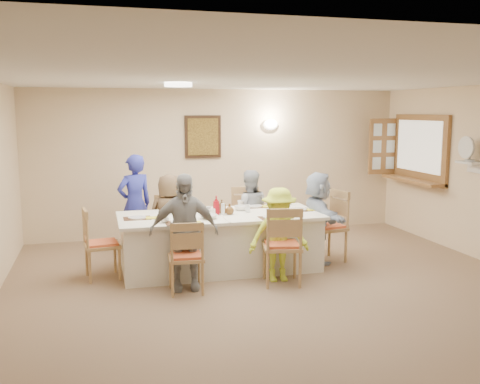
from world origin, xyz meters
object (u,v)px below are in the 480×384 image
object	(u,v)px
serving_hatch	(420,149)
chair_front_left	(186,256)
diner_right_end	(318,217)
caregiver	(135,204)
desk_fan	(468,152)
chair_back_left	(168,227)
chair_right_end	(326,226)
diner_front_right	(279,235)
chair_front_right	(282,245)
chair_left_end	(102,243)
condiment_ketchup	(216,205)
chair_back_right	(247,220)
diner_front_left	(184,232)
dining_table	(220,242)
diner_back_left	(169,217)
diner_back_right	(249,212)

from	to	relation	value
serving_hatch	chair_front_left	bearing A→B (deg)	-157.10
diner_right_end	caregiver	world-z (taller)	caregiver
desk_fan	chair_back_left	bearing A→B (deg)	164.77
desk_fan	chair_right_end	world-z (taller)	desk_fan
diner_front_right	caregiver	distance (m)	2.47
serving_hatch	chair_front_right	world-z (taller)	serving_hatch
chair_left_end	diner_right_end	size ratio (longest dim) A/B	0.71
condiment_ketchup	desk_fan	bearing A→B (deg)	-5.19
chair_front_right	condiment_ketchup	size ratio (longest dim) A/B	3.94
serving_hatch	desk_fan	size ratio (longest dim) A/B	5.00
chair_back_right	caregiver	xyz separation A→B (m)	(-1.65, 0.35, 0.26)
chair_front_left	chair_right_end	bearing A→B (deg)	-155.68
chair_front_right	chair_right_end	world-z (taller)	chair_right_end
chair_front_right	chair_left_end	size ratio (longest dim) A/B	1.08
serving_hatch	diner_front_left	size ratio (longest dim) A/B	1.06
diner_front_right	caregiver	size ratio (longest dim) A/B	0.80
diner_front_right	chair_back_left	bearing A→B (deg)	133.33
dining_table	caregiver	xyz separation A→B (m)	(-1.05, 1.15, 0.37)
chair_right_end	chair_back_left	bearing A→B (deg)	-120.94
diner_back_left	diner_right_end	xyz separation A→B (m)	(2.02, -0.68, 0.02)
chair_back_left	diner_front_left	bearing A→B (deg)	-83.54
desk_fan	condiment_ketchup	xyz separation A→B (m)	(-3.63, 0.33, -0.66)
caregiver	dining_table	bearing A→B (deg)	111.27
diner_back_left	diner_front_left	size ratio (longest dim) A/B	0.88
dining_table	caregiver	distance (m)	1.60
dining_table	desk_fan	bearing A→B (deg)	-5.39
desk_fan	condiment_ketchup	bearing A→B (deg)	174.81
chair_back_right	diner_back_right	xyz separation A→B (m)	(0.00, -0.12, 0.14)
dining_table	chair_front_right	distance (m)	1.01
chair_front_right	diner_front_left	distance (m)	1.22
diner_front_right	diner_right_end	world-z (taller)	diner_right_end
chair_back_right	chair_front_right	xyz separation A→B (m)	(0.00, -1.60, 0.01)
desk_fan	diner_front_right	world-z (taller)	desk_fan
serving_hatch	diner_front_right	xyz separation A→B (m)	(-3.09, -1.69, -0.90)
diner_back_right	chair_right_end	bearing A→B (deg)	153.28
chair_left_end	diner_front_left	distance (m)	1.19
diner_back_right	chair_back_left	bearing A→B (deg)	3.17
dining_table	chair_front_right	bearing A→B (deg)	-53.13
diner_right_end	desk_fan	bearing A→B (deg)	-95.65
chair_back_right	chair_right_end	size ratio (longest dim) A/B	0.96
diner_front_left	desk_fan	bearing A→B (deg)	10.15
chair_front_right	diner_back_right	size ratio (longest dim) A/B	0.79
dining_table	chair_front_left	bearing A→B (deg)	-126.87
serving_hatch	diner_back_left	size ratio (longest dim) A/B	1.20
diner_back_left	chair_back_left	bearing A→B (deg)	-89.60
desk_fan	diner_back_left	size ratio (longest dim) A/B	0.24
dining_table	diner_front_right	xyz separation A→B (m)	(0.60, -0.68, 0.22)
chair_front_left	chair_left_end	bearing A→B (deg)	-36.19
chair_front_right	diner_front_right	size ratio (longest dim) A/B	0.84
desk_fan	diner_front_right	bearing A→B (deg)	-173.45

